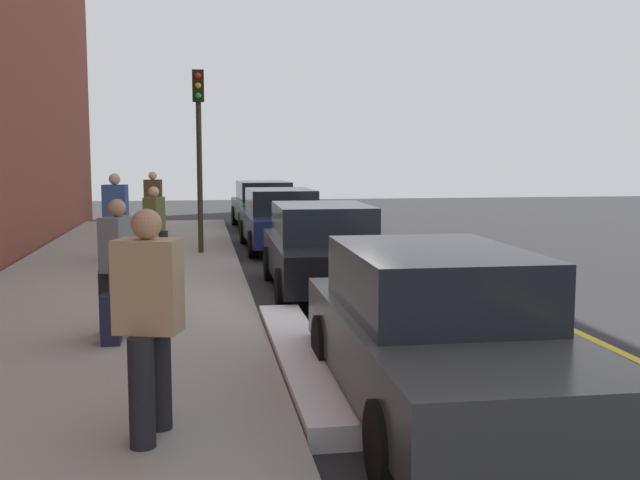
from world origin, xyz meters
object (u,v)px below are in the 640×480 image
Objects in this scene: parked_car_green at (264,205)px; traffic_light_pole at (199,129)px; pedestrian_brown_coat at (153,201)px; pedestrian_tan_coat at (149,317)px; pedestrian_blue_coat at (116,214)px; rolling_suitcase at (111,319)px; pedestrian_olive_coat at (154,225)px; parked_car_navy at (281,219)px; parked_car_charcoal at (438,331)px; pedestrian_grey_coat at (119,263)px; parked_car_black at (323,248)px.

parked_car_green is 7.71m from traffic_light_pole.
pedestrian_brown_coat is 15.81m from pedestrian_tan_coat.
pedestrian_blue_coat is 1.93× the size of rolling_suitcase.
pedestrian_brown_coat is (-6.81, -0.42, 0.08)m from pedestrian_olive_coat.
pedestrian_brown_coat is (-2.86, -3.32, 0.33)m from parked_car_navy.
pedestrian_tan_coat reaches higher than parked_car_charcoal.
pedestrian_grey_coat is at bearing -170.50° from pedestrian_tan_coat.
parked_car_green is at bearing -179.74° from parked_car_charcoal.
pedestrian_blue_coat is (8.02, -3.84, 0.37)m from parked_car_green.
pedestrian_blue_coat is 6.97m from pedestrian_grey_coat.
pedestrian_brown_coat reaches higher than pedestrian_grey_coat.
pedestrian_olive_coat is 0.96× the size of pedestrian_grey_coat.
pedestrian_brown_coat is 12.67m from rolling_suitcase.
pedestrian_grey_coat is (12.20, 0.30, -0.04)m from pedestrian_brown_coat.
pedestrian_olive_coat is 8.99m from pedestrian_tan_coat.
traffic_light_pole is (-7.84, 1.01, 1.90)m from pedestrian_grey_coat.
pedestrian_tan_coat is (10.51, 1.37, -0.01)m from pedestrian_blue_coat.
parked_car_charcoal is at bearing 47.03° from pedestrian_grey_coat.
pedestrian_olive_coat is at bearing -160.01° from parked_car_charcoal.
pedestrian_grey_coat is (-3.59, -0.60, -0.07)m from pedestrian_tan_coat.
pedestrian_brown_coat is at bearing -176.75° from pedestrian_tan_coat.
pedestrian_brown_coat is (-5.28, 0.47, -0.04)m from pedestrian_blue_coat.
traffic_light_pole reaches higher than rolling_suitcase.
pedestrian_grey_coat is (14.94, -3.07, 0.29)m from parked_car_green.
pedestrian_grey_coat is (6.92, 0.77, -0.08)m from pedestrian_blue_coat.
pedestrian_blue_coat is at bearing -173.67° from pedestrian_grey_coat.
traffic_light_pole reaches higher than parked_car_charcoal.
traffic_light_pole is at bearing 172.67° from rolling_suitcase.
pedestrian_brown_coat is at bearing 174.90° from pedestrian_blue_coat.
pedestrian_grey_coat reaches higher than pedestrian_olive_coat.
pedestrian_blue_coat reaches higher than parked_car_black.
pedestrian_tan_coat is 3.27m from rolling_suitcase.
pedestrian_brown_coat is 1.85× the size of rolling_suitcase.
pedestrian_blue_coat is at bearing -5.10° from pedestrian_brown_coat.
parked_car_charcoal reaches higher than rolling_suitcase.
pedestrian_tan_coat reaches higher than pedestrian_grey_coat.
parked_car_black is (5.98, 0.09, -0.00)m from parked_car_navy.
traffic_light_pole reaches higher than parked_car_green.
traffic_light_pole is at bearing -16.16° from parked_car_green.
rolling_suitcase is at bearing -7.04° from pedestrian_grey_coat.
pedestrian_grey_coat is at bearing -17.95° from parked_car_navy.
rolling_suitcase is (-2.48, -3.21, -0.31)m from parked_car_charcoal.
parked_car_black is 2.52× the size of pedestrian_brown_coat.
pedestrian_tan_coat is (8.97, 0.48, 0.10)m from pedestrian_olive_coat.
parked_car_green is 2.71× the size of pedestrian_olive_coat.
parked_car_green reaches higher than rolling_suitcase.
pedestrian_tan_coat is 3.64m from pedestrian_grey_coat.
rolling_suitcase is at bearing 1.09° from pedestrian_brown_coat.
parked_car_black is (11.58, 0.05, 0.00)m from parked_car_green.
rolling_suitcase is (9.79, -3.08, -0.31)m from parked_car_navy.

